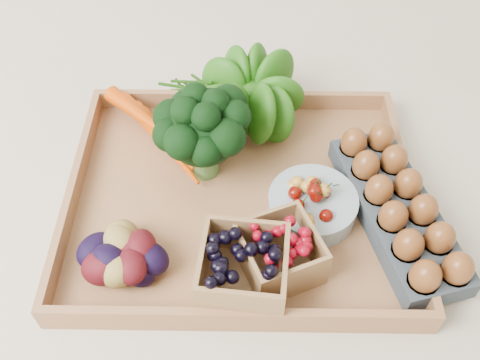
{
  "coord_description": "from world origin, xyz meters",
  "views": [
    {
      "loc": [
        0.01,
        -0.54,
        0.71
      ],
      "look_at": [
        0.0,
        0.0,
        0.06
      ],
      "focal_mm": 40.0,
      "sensor_mm": 36.0,
      "label": 1
    }
  ],
  "objects_px": {
    "cherry_bowl": "(312,205)",
    "egg_carton": "(396,212)",
    "broccoli": "(203,146)",
    "tray": "(240,200)"
  },
  "relations": [
    {
      "from": "tray",
      "to": "cherry_bowl",
      "type": "bearing_deg",
      "value": -13.63
    },
    {
      "from": "cherry_bowl",
      "to": "egg_carton",
      "type": "bearing_deg",
      "value": -5.06
    },
    {
      "from": "tray",
      "to": "egg_carton",
      "type": "height_order",
      "value": "egg_carton"
    },
    {
      "from": "tray",
      "to": "broccoli",
      "type": "height_order",
      "value": "broccoli"
    },
    {
      "from": "broccoli",
      "to": "tray",
      "type": "bearing_deg",
      "value": -43.85
    },
    {
      "from": "broccoli",
      "to": "cherry_bowl",
      "type": "bearing_deg",
      "value": -26.1
    },
    {
      "from": "cherry_bowl",
      "to": "broccoli",
      "type": "bearing_deg",
      "value": 153.9
    },
    {
      "from": "cherry_bowl",
      "to": "egg_carton",
      "type": "xyz_separation_m",
      "value": [
        0.13,
        -0.01,
        -0.0
      ]
    },
    {
      "from": "broccoli",
      "to": "egg_carton",
      "type": "distance_m",
      "value": 0.32
    },
    {
      "from": "tray",
      "to": "broccoli",
      "type": "bearing_deg",
      "value": 136.15
    }
  ]
}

